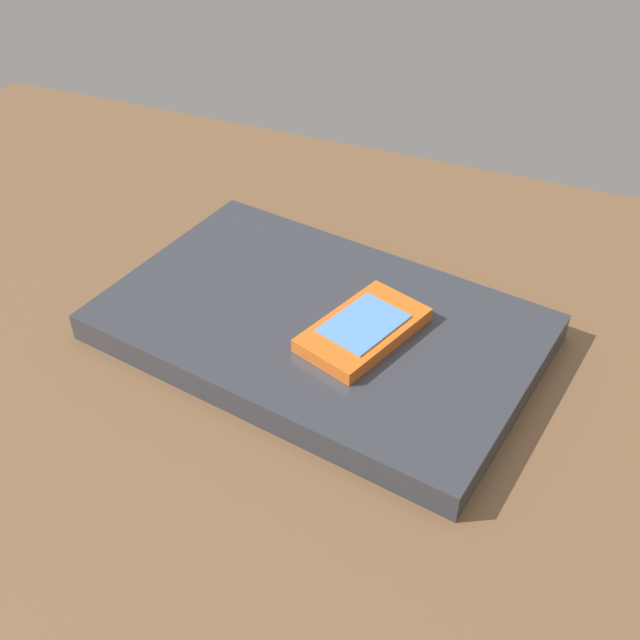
# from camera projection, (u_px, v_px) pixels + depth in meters

# --- Properties ---
(desk_surface) EXTENTS (1.20, 0.80, 0.03)m
(desk_surface) POSITION_uv_depth(u_px,v_px,m) (279.00, 382.00, 0.64)
(desk_surface) COLOR brown
(desk_surface) RESTS_ON ground
(laptop_closed) EXTENTS (0.39, 0.28, 0.02)m
(laptop_closed) POSITION_uv_depth(u_px,v_px,m) (320.00, 327.00, 0.66)
(laptop_closed) COLOR #33353D
(laptop_closed) RESTS_ON desk_surface
(cell_phone_on_laptop) EXTENTS (0.09, 0.12, 0.01)m
(cell_phone_on_laptop) POSITION_uv_depth(u_px,v_px,m) (363.00, 329.00, 0.63)
(cell_phone_on_laptop) COLOR orange
(cell_phone_on_laptop) RESTS_ON laptop_closed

